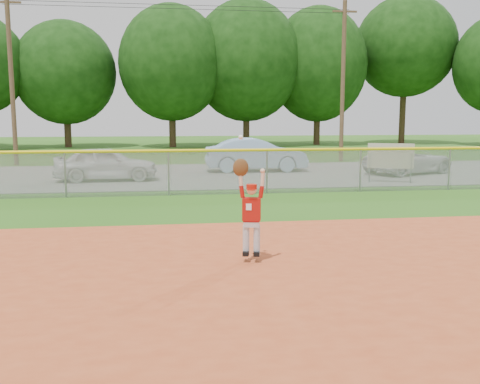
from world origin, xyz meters
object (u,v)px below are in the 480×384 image
car_blue (256,155)px  ballplayer (250,208)px  car_white_a (106,163)px  sponsor_sign (391,157)px  car_white_b (409,160)px

car_blue → ballplayer: ballplayer is taller
car_white_a → sponsor_sign: size_ratio=2.45×
car_blue → car_white_a: bearing=113.6°
car_white_a → car_blue: car_blue is taller
car_white_a → car_white_b: car_white_a is taller
car_blue → car_white_b: size_ratio=1.10×
car_white_a → car_white_b: 13.40m
car_white_b → ballplayer: bearing=121.4°
car_white_a → car_blue: 7.16m
car_white_b → sponsor_sign: bearing=120.0°
ballplayer → car_blue: bearing=80.0°
car_white_a → ballplayer: 13.36m
car_blue → car_white_b: (6.75, -1.92, -0.18)m
sponsor_sign → ballplayer: bearing=-124.5°
sponsor_sign → car_white_b: bearing=53.6°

